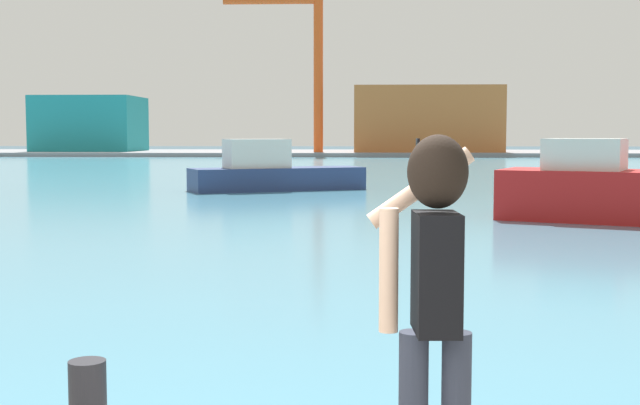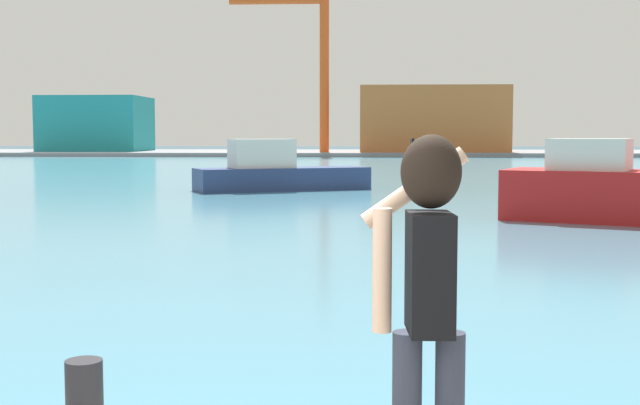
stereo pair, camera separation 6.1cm
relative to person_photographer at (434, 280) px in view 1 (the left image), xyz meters
name	(u,v)px [view 1 (the left image)]	position (x,y,z in m)	size (l,w,h in m)	color
ground_plane	(346,171)	(-1.18, 49.22, -1.68)	(220.00, 220.00, 0.00)	#334751
harbor_water	(346,170)	(-1.18, 51.22, -1.67)	(140.00, 100.00, 0.02)	teal
far_shore_dock	(352,153)	(-1.18, 91.22, -1.46)	(140.00, 20.00, 0.44)	gray
person_photographer	(434,280)	(0.00, 0.00, 0.00)	(0.53, 0.55, 1.74)	#2D3342
harbor_bollard	(88,394)	(-1.95, 0.92, -0.86)	(0.22, 0.22, 0.40)	black
boat_moored	(272,173)	(-3.94, 30.81, -0.92)	(7.40, 4.82, 2.13)	navy
boat_moored_2	(608,190)	(6.35, 18.94, -0.82)	(6.28, 4.57, 2.21)	#B21919
warehouse_left	(90,124)	(-30.99, 90.75, 1.84)	(11.11, 9.48, 6.17)	teal
warehouse_right	(426,120)	(7.03, 89.18, 2.28)	(15.78, 10.44, 7.04)	#B26633
port_crane	(308,57)	(-5.82, 85.60, 8.86)	(10.57, 1.00, 16.75)	#D84C19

